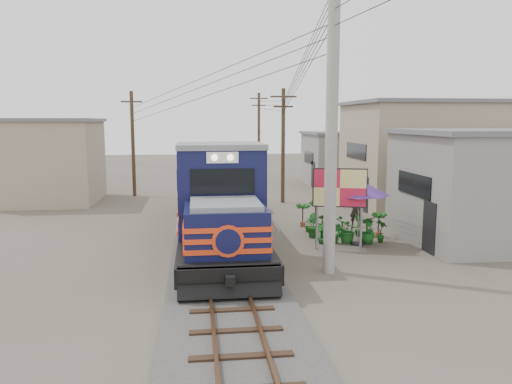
{
  "coord_description": "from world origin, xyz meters",
  "views": [
    {
      "loc": [
        -0.89,
        -16.27,
        5.05
      ],
      "look_at": [
        1.54,
        3.51,
        2.2
      ],
      "focal_mm": 35.0,
      "sensor_mm": 36.0,
      "label": 1
    }
  ],
  "objects": [
    {
      "name": "locomotive",
      "position": [
        0.0,
        5.16,
        1.79
      ],
      "size": [
        3.06,
        16.68,
        4.13
      ],
      "color": "black",
      "rests_on": "ground"
    },
    {
      "name": "wooden_pole_far",
      "position": [
        4.8,
        28.0,
        3.93
      ],
      "size": [
        1.6,
        0.24,
        7.5
      ],
      "color": "#4C3826",
      "rests_on": "ground"
    },
    {
      "name": "shophouse_front",
      "position": [
        11.5,
        3.0,
        2.36
      ],
      "size": [
        7.35,
        6.3,
        4.7
      ],
      "color": "gray",
      "rests_on": "ground"
    },
    {
      "name": "ground",
      "position": [
        0.0,
        0.0,
        0.0
      ],
      "size": [
        120.0,
        120.0,
        0.0
      ],
      "primitive_type": "plane",
      "color": "#473F35",
      "rests_on": "ground"
    },
    {
      "name": "shophouse_back",
      "position": [
        11.0,
        22.0,
        2.11
      ],
      "size": [
        6.3,
        6.3,
        4.2
      ],
      "color": "gray",
      "rests_on": "ground"
    },
    {
      "name": "billboard",
      "position": [
        4.66,
        2.34,
        2.39
      ],
      "size": [
        2.06,
        0.66,
        3.24
      ],
      "rotation": [
        0.0,
        0.0,
        -0.26
      ],
      "color": "#99999E",
      "rests_on": "ground"
    },
    {
      "name": "wooden_pole_left",
      "position": [
        -5.0,
        18.0,
        3.68
      ],
      "size": [
        1.6,
        0.24,
        7.0
      ],
      "color": "#4C3826",
      "rests_on": "ground"
    },
    {
      "name": "wooden_pole_mid",
      "position": [
        4.5,
        14.0,
        3.68
      ],
      "size": [
        1.6,
        0.24,
        7.0
      ],
      "color": "#4C3826",
      "rests_on": "ground"
    },
    {
      "name": "track",
      "position": [
        0.0,
        10.0,
        0.26
      ],
      "size": [
        1.15,
        70.0,
        0.12
      ],
      "color": "#51331E",
      "rests_on": "ground"
    },
    {
      "name": "ballast",
      "position": [
        0.0,
        10.0,
        0.08
      ],
      "size": [
        3.6,
        70.0,
        0.16
      ],
      "primitive_type": "cube",
      "color": "#595651",
      "rests_on": "ground"
    },
    {
      "name": "plant_nursery",
      "position": [
        5.31,
        3.95,
        0.48
      ],
      "size": [
        3.19,
        3.22,
        1.13
      ],
      "color": "#19581A",
      "rests_on": "ground"
    },
    {
      "name": "power_lines",
      "position": [
        -0.14,
        8.49,
        7.56
      ],
      "size": [
        9.65,
        19.0,
        3.3
      ],
      "color": "black",
      "rests_on": "ground"
    },
    {
      "name": "utility_pole_main",
      "position": [
        3.5,
        -0.5,
        5.0
      ],
      "size": [
        0.4,
        0.4,
        10.0
      ],
      "color": "#9E9B93",
      "rests_on": "ground"
    },
    {
      "name": "shophouse_left",
      "position": [
        -10.0,
        16.0,
        2.61
      ],
      "size": [
        6.3,
        6.3,
        5.2
      ],
      "color": "gray",
      "rests_on": "ground"
    },
    {
      "name": "shophouse_mid",
      "position": [
        12.5,
        12.0,
        3.11
      ],
      "size": [
        8.4,
        7.35,
        6.2
      ],
      "color": "gray",
      "rests_on": "ground"
    },
    {
      "name": "vendor",
      "position": [
        6.7,
        6.5,
        0.79
      ],
      "size": [
        0.6,
        0.42,
        1.58
      ],
      "primitive_type": "imported",
      "rotation": [
        0.0,
        0.0,
        3.21
      ],
      "color": "black",
      "rests_on": "ground"
    },
    {
      "name": "market_umbrella",
      "position": [
        5.67,
        3.01,
        2.37
      ],
      "size": [
        3.1,
        3.1,
        2.7
      ],
      "rotation": [
        0.0,
        0.0,
        -0.33
      ],
      "color": "black",
      "rests_on": "ground"
    }
  ]
}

